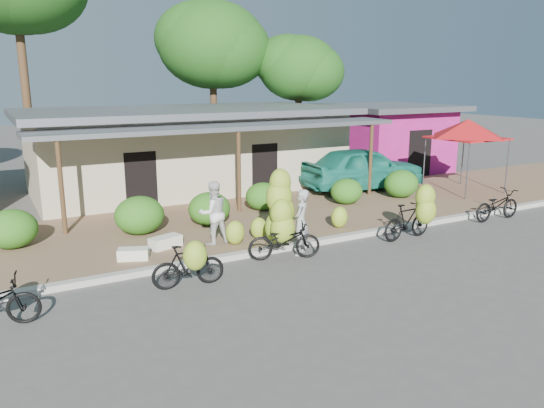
{
  "coord_description": "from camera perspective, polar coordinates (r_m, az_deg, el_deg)",
  "views": [
    {
      "loc": [
        -7.49,
        -9.76,
        4.49
      ],
      "look_at": [
        -0.74,
        2.46,
        1.2
      ],
      "focal_mm": 35.0,
      "sensor_mm": 36.0,
      "label": 1
    }
  ],
  "objects": [
    {
      "name": "hedge_5",
      "position": [
        20.63,
        13.72,
        2.13
      ],
      "size": [
        1.34,
        1.21,
        1.04
      ],
      "primitive_type": "ellipsoid",
      "color": "#2A5E15",
      "rests_on": "sidewalk"
    },
    {
      "name": "hedge_1",
      "position": [
        15.73,
        -14.07,
        -1.18
      ],
      "size": [
        1.42,
        1.28,
        1.11
      ],
      "primitive_type": "ellipsoid",
      "color": "#2A5E15",
      "rests_on": "sidewalk"
    },
    {
      "name": "sack_far",
      "position": [
        13.67,
        -14.68,
        -5.22
      ],
      "size": [
        0.84,
        0.63,
        0.28
      ],
      "primitive_type": "cube",
      "rotation": [
        0.0,
        0.0,
        -0.39
      ],
      "color": "white",
      "rests_on": "sidewalk"
    },
    {
      "name": "hedge_4",
      "position": [
        19.17,
        8.02,
        1.37
      ],
      "size": [
        1.18,
        1.06,
        0.92
      ],
      "primitive_type": "ellipsoid",
      "color": "#2A5E15",
      "rests_on": "sidewalk"
    },
    {
      "name": "shop_pink",
      "position": [
        27.6,
        12.06,
        7.11
      ],
      "size": [
        6.0,
        6.0,
        3.25
      ],
      "color": "#B41B7A",
      "rests_on": "ground"
    },
    {
      "name": "bike_right",
      "position": [
        15.49,
        14.92,
        -1.26
      ],
      "size": [
        1.79,
        1.2,
        1.71
      ],
      "rotation": [
        0.0,
        0.0,
        1.63
      ],
      "color": "black",
      "rests_on": "ground"
    },
    {
      "name": "hedge_3",
      "position": [
        18.1,
        -0.98,
        0.83
      ],
      "size": [
        1.22,
        1.09,
        0.95
      ],
      "primitive_type": "ellipsoid",
      "color": "#2A5E15",
      "rests_on": "sidewalk"
    },
    {
      "name": "ground",
      "position": [
        13.09,
        8.14,
        -6.93
      ],
      "size": [
        100.0,
        100.0,
        0.0
      ],
      "primitive_type": "plane",
      "color": "#4E4B49",
      "rests_on": "ground"
    },
    {
      "name": "teal_van",
      "position": [
        21.79,
        9.8,
        3.83
      ],
      "size": [
        5.23,
        2.32,
        1.75
      ],
      "primitive_type": "imported",
      "rotation": [
        0.0,
        0.0,
        1.52
      ],
      "color": "#1B7A67",
      "rests_on": "sidewalk"
    },
    {
      "name": "loose_banana_a",
      "position": [
        14.38,
        -4.0,
        -3.08
      ],
      "size": [
        0.53,
        0.45,
        0.66
      ],
      "primitive_type": "ellipsoid",
      "color": "#89A328",
      "rests_on": "sidewalk"
    },
    {
      "name": "tree_near_right",
      "position": [
        28.52,
        2.45,
        14.57
      ],
      "size": [
        4.37,
        4.19,
        6.78
      ],
      "color": "#4B2F1E",
      "rests_on": "ground"
    },
    {
      "name": "sack_near",
      "position": [
        14.42,
        -11.38,
        -4.02
      ],
      "size": [
        0.93,
        0.65,
        0.3
      ],
      "primitive_type": "cube",
      "rotation": [
        0.0,
        0.0,
        0.32
      ],
      "color": "white",
      "rests_on": "sidewalk"
    },
    {
      "name": "bike_left",
      "position": [
        11.77,
        -8.89,
        -6.4
      ],
      "size": [
        1.67,
        1.18,
        1.25
      ],
      "rotation": [
        0.0,
        0.0,
        1.47
      ],
      "color": "black",
      "rests_on": "ground"
    },
    {
      "name": "curb",
      "position": [
        14.62,
        3.43,
        -4.34
      ],
      "size": [
        60.0,
        0.25,
        0.15
      ],
      "primitive_type": "cube",
      "color": "#A8A399",
      "rests_on": "ground"
    },
    {
      "name": "loose_banana_c",
      "position": [
        16.08,
        7.26,
        -1.41
      ],
      "size": [
        0.52,
        0.45,
        0.66
      ],
      "primitive_type": "ellipsoid",
      "color": "#89A328",
      "rests_on": "sidewalk"
    },
    {
      "name": "bystander",
      "position": [
        14.34,
        -6.35,
        -0.96
      ],
      "size": [
        0.86,
        0.68,
        1.73
      ],
      "primitive_type": "imported",
      "rotation": [
        0.0,
        0.0,
        3.16
      ],
      "color": "silver",
      "rests_on": "sidewalk"
    },
    {
      "name": "loose_banana_b",
      "position": [
        14.88,
        -1.44,
        -2.6
      ],
      "size": [
        0.49,
        0.41,
        0.61
      ],
      "primitive_type": "ellipsoid",
      "color": "#89A328",
      "rests_on": "sidewalk"
    },
    {
      "name": "shop_main",
      "position": [
        22.18,
        -8.98,
        5.93
      ],
      "size": [
        13.0,
        8.5,
        3.35
      ],
      "color": "#BFAB90",
      "rests_on": "ground"
    },
    {
      "name": "hedge_0",
      "position": [
        15.59,
        -26.26,
        -2.43
      ],
      "size": [
        1.34,
        1.21,
        1.05
      ],
      "primitive_type": "ellipsoid",
      "color": "#2A5E15",
      "rests_on": "sidewalk"
    },
    {
      "name": "sidewalk",
      "position": [
        17.13,
        -1.93,
        -1.73
      ],
      "size": [
        60.0,
        6.0,
        0.12
      ],
      "primitive_type": "cube",
      "color": "brown",
      "rests_on": "ground"
    },
    {
      "name": "vendor",
      "position": [
        13.79,
        3.11,
        -1.97
      ],
      "size": [
        0.75,
        0.74,
        1.74
      ],
      "primitive_type": "imported",
      "rotation": [
        0.0,
        0.0,
        3.92
      ],
      "color": "gray",
      "rests_on": "ground"
    },
    {
      "name": "bike_far_right",
      "position": [
        18.72,
        23.06,
        -0.11
      ],
      "size": [
        1.91,
        0.68,
        1.0
      ],
      "rotation": [
        0.0,
        0.0,
        1.57
      ],
      "color": "black",
      "rests_on": "ground"
    },
    {
      "name": "hedge_2",
      "position": [
        16.36,
        -6.76,
        -0.48
      ],
      "size": [
        1.3,
        1.17,
        1.02
      ],
      "primitive_type": "ellipsoid",
      "color": "#2A5E15",
      "rests_on": "sidewalk"
    },
    {
      "name": "bike_center",
      "position": [
        13.66,
        1.07,
        -2.01
      ],
      "size": [
        1.97,
        1.44,
        2.26
      ],
      "rotation": [
        0.0,
        0.0,
        1.25
      ],
      "color": "black",
      "rests_on": "ground"
    },
    {
      "name": "red_canopy",
      "position": [
        22.26,
        20.32,
        7.61
      ],
      "size": [
        3.5,
        3.5,
        2.86
      ],
      "color": "#59595E",
      "rests_on": "sidewalk"
    },
    {
      "name": "tree_center_right",
      "position": [
        28.56,
        -6.91,
        16.83
      ],
      "size": [
        5.63,
        5.55,
        8.43
      ],
      "color": "#4B2F1E",
      "rests_on": "ground"
    }
  ]
}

